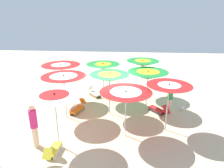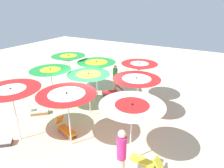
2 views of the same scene
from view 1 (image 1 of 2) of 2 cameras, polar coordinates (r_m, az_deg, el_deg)
The scene contains 19 objects.
ground at distance 11.34m, azimuth -0.88°, elevation -8.40°, with size 35.90×35.90×0.04m, color beige.
beach_umbrella_0 at distance 13.32m, azimuth 8.40°, elevation 5.56°, with size 2.04×2.04×2.37m.
beach_umbrella_1 at distance 12.46m, azimuth -2.44°, elevation 4.79°, with size 1.98×1.98×2.35m.
beach_umbrella_2 at distance 12.60m, azimuth -13.69°, elevation 4.47°, with size 2.23×2.23×2.36m.
beach_umbrella_3 at distance 11.56m, azimuth 9.73°, elevation 2.36°, with size 2.20×2.20×2.21m.
beach_umbrella_4 at distance 10.66m, azimuth -0.70°, elevation 1.74°, with size 2.01×2.01×2.28m.
beach_umbrella_5 at distance 10.50m, azimuth -12.98°, elevation 1.28°, with size 2.18×2.18×2.32m.
beach_umbrella_6 at distance 9.45m, azimuth 15.25°, elevation -1.28°, with size 1.98×1.98×2.28m.
beach_umbrella_7 at distance 8.74m, azimuth 3.76°, elevation -3.21°, with size 2.19×2.19×2.16m.
beach_umbrella_8 at distance 8.26m, azimuth -15.33°, elevation -4.05°, with size 2.15×2.15×2.34m.
lounger_0 at distance 13.67m, azimuth -4.83°, elevation -2.45°, with size 1.07×1.02×0.58m.
lounger_1 at distance 8.72m, azimuth -15.71°, elevation -16.97°, with size 1.16×0.41×0.58m.
lounger_2 at distance 11.68m, azimuth -9.21°, elevation -6.56°, with size 1.27×0.70×0.66m.
lounger_3 at distance 13.50m, azimuth 5.51°, elevation -2.71°, with size 0.96×1.33×0.66m.
lounger_4 at distance 13.82m, azimuth -15.29°, elevation -2.82°, with size 1.06×0.99×0.63m.
lounger_5 at distance 11.67m, azimuth 12.46°, elevation -6.81°, with size 1.22×1.10×0.61m.
beachgoer_0 at distance 8.97m, azimuth -20.51°, elevation -10.32°, with size 0.30×0.30×1.89m.
beachgoer_1 at distance 11.54m, azimuth 15.57°, elevation -3.55°, with size 0.30×0.30×1.73m.
beach_ball at distance 12.39m, azimuth 18.48°, elevation -6.22°, with size 0.24×0.24×0.24m, color white.
Camera 1 is at (9.99, 0.99, 5.26)m, focal length 33.57 mm.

